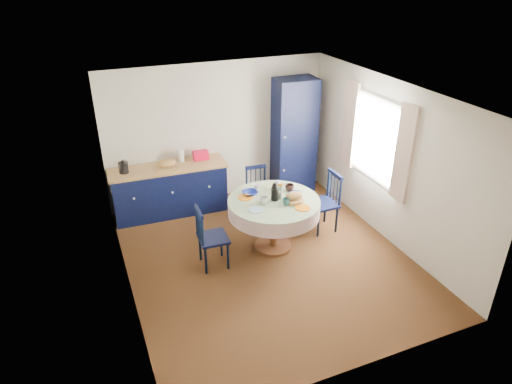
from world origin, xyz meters
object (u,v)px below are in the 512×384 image
pantry_cabinet (294,136)px  mug_c (290,188)px  kitchen_counter (170,189)px  chair_left (210,237)px  dining_table (274,208)px  chair_far (258,192)px  cobalt_bowl (250,193)px  mug_a (264,200)px  chair_right (325,202)px  mug_b (286,202)px  mug_d (257,187)px

pantry_cabinet → mug_c: bearing=-115.8°
kitchen_counter → mug_c: 2.22m
chair_left → pantry_cabinet: bearing=-47.9°
dining_table → chair_far: bearing=81.1°
kitchen_counter → cobalt_bowl: bearing=-53.7°
mug_a → chair_far: bearing=72.1°
mug_a → cobalt_bowl: mug_a is taller
pantry_cabinet → mug_c: size_ratio=15.68×
dining_table → chair_left: size_ratio=1.44×
kitchen_counter → chair_right: 2.68m
chair_far → mug_c: 0.95m
mug_a → mug_b: size_ratio=1.23×
dining_table → chair_left: 1.06m
mug_b → mug_c: bearing=57.4°
chair_far → mug_a: bearing=-102.2°
kitchen_counter → mug_a: 2.08m
chair_left → mug_b: (1.13, -0.12, 0.40)m
chair_far → cobalt_bowl: size_ratio=4.00×
chair_left → mug_c: size_ratio=6.97×
dining_table → mug_d: size_ratio=15.15×
dining_table → chair_far: dining_table is taller
chair_far → chair_right: size_ratio=0.90×
pantry_cabinet → mug_a: pantry_cabinet is taller
pantry_cabinet → chair_right: (-0.18, -1.56, -0.57)m
dining_table → cobalt_bowl: (-0.27, 0.30, 0.15)m
mug_a → pantry_cabinet: bearing=52.6°
chair_left → mug_b: bearing=-93.4°
pantry_cabinet → mug_d: (-1.30, -1.33, -0.20)m
kitchen_counter → mug_a: (1.03, -1.75, 0.43)m
chair_left → chair_right: (2.04, 0.27, 0.02)m
pantry_cabinet → mug_a: 2.26m
pantry_cabinet → chair_right: 1.67m
mug_c → cobalt_bowl: mug_c is taller
kitchen_counter → pantry_cabinet: 2.48m
pantry_cabinet → mug_b: bearing=-116.7°
chair_right → chair_left: bearing=-83.2°
chair_left → mug_a: chair_left is taller
pantry_cabinet → mug_d: pantry_cabinet is taller
chair_left → cobalt_bowl: 0.93m
chair_right → cobalt_bowl: (-1.27, 0.11, 0.36)m
chair_far → mug_c: size_ratio=6.52×
pantry_cabinet → cobalt_bowl: size_ratio=9.62×
mug_b → kitchen_counter: bearing=124.5°
chair_left → mug_d: chair_left is taller
kitchen_counter → mug_d: 1.75m
mug_c → chair_right: bearing=0.9°
mug_a → dining_table: bearing=13.0°
kitchen_counter → chair_far: 1.54m
chair_far → mug_c: mug_c is taller
chair_right → mug_b: chair_right is taller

